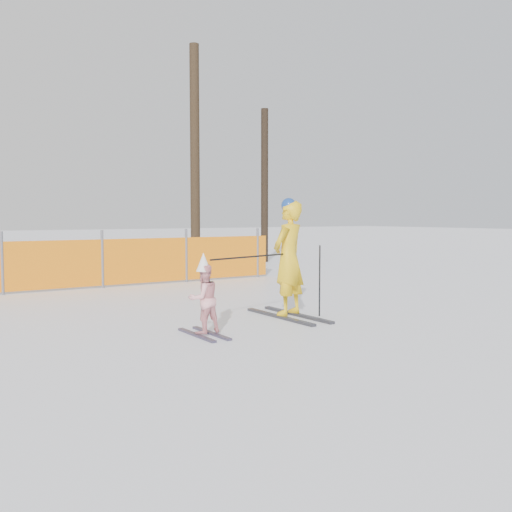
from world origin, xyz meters
The scene contains 5 objects.
ground centered at (0.00, 0.00, 0.00)m, with size 120.00×120.00×0.00m, color white.
adult centered at (0.89, 0.95, 0.91)m, with size 0.75×1.67×1.82m.
child centered at (-0.83, 0.46, 0.49)m, with size 0.46×0.95×1.08m.
ski_poles centered at (0.57, 0.73, 0.80)m, with size 2.07×0.44×1.10m.
tree_trunks centered at (5.01, 10.57, 3.25)m, with size 2.45×1.15×7.11m.
Camera 1 is at (-4.26, -6.03, 1.55)m, focal length 40.00 mm.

